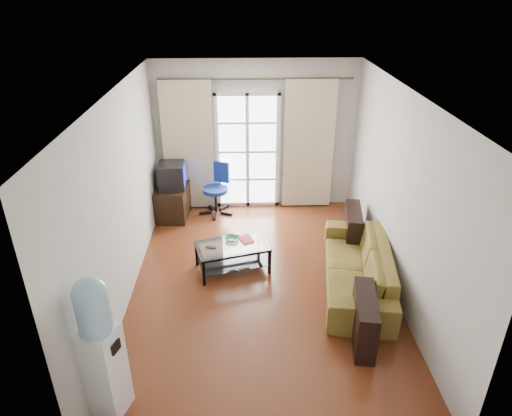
{
  "coord_description": "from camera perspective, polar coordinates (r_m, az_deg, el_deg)",
  "views": [
    {
      "loc": [
        -0.25,
        -5.28,
        3.9
      ],
      "look_at": [
        -0.07,
        0.35,
        1.04
      ],
      "focal_mm": 32.0,
      "sensor_mm": 36.0,
      "label": 1
    }
  ],
  "objects": [
    {
      "name": "wall_right",
      "position": [
        6.21,
        17.6,
        1.33
      ],
      "size": [
        0.02,
        5.2,
        2.7
      ],
      "primitive_type": "cube",
      "color": "#BAB8B1",
      "rests_on": "floor"
    },
    {
      "name": "wall_front",
      "position": [
        3.71,
        2.63,
        -16.57
      ],
      "size": [
        3.6,
        0.02,
        2.7
      ],
      "primitive_type": "cube",
      "color": "#BAB8B1",
      "rests_on": "floor"
    },
    {
      "name": "remote",
      "position": [
        6.61,
        -5.62,
        -4.92
      ],
      "size": [
        0.16,
        0.07,
        0.02
      ],
      "primitive_type": "cube",
      "rotation": [
        0.0,
        0.0,
        -0.22
      ],
      "color": "black",
      "rests_on": "coffee_table"
    },
    {
      "name": "sofa",
      "position": [
        6.52,
        12.56,
        -7.15
      ],
      "size": [
        2.45,
        1.53,
        0.64
      ],
      "primitive_type": "imported",
      "rotation": [
        0.0,
        0.0,
        -1.73
      ],
      "color": "brown",
      "rests_on": "floor"
    },
    {
      "name": "tv_stand",
      "position": [
        8.35,
        -10.31,
        0.84
      ],
      "size": [
        0.58,
        0.83,
        0.58
      ],
      "primitive_type": "cube",
      "rotation": [
        0.0,
        0.0,
        -0.07
      ],
      "color": "black",
      "rests_on": "floor"
    },
    {
      "name": "wall_left",
      "position": [
        6.06,
        -16.49,
        0.86
      ],
      "size": [
        0.02,
        5.2,
        2.7
      ],
      "primitive_type": "cube",
      "color": "#BAB8B1",
      "rests_on": "floor"
    },
    {
      "name": "french_door",
      "position": [
        8.32,
        -1.07,
        7.04
      ],
      "size": [
        1.16,
        0.06,
        2.15
      ],
      "color": "white",
      "rests_on": "wall_back"
    },
    {
      "name": "crt_tv",
      "position": [
        8.14,
        -10.59,
        4.03
      ],
      "size": [
        0.5,
        0.49,
        0.44
      ],
      "rotation": [
        0.0,
        0.0,
        0.04
      ],
      "color": "black",
      "rests_on": "tv_stand"
    },
    {
      "name": "curtain_left",
      "position": [
        8.27,
        -8.43,
        7.55
      ],
      "size": [
        0.9,
        0.07,
        2.35
      ],
      "primitive_type": "cube",
      "color": "beige",
      "rests_on": "curtain_rod"
    },
    {
      "name": "coffee_table",
      "position": [
        6.74,
        -2.97,
        -5.72
      ],
      "size": [
        1.15,
        0.85,
        0.42
      ],
      "rotation": [
        0.0,
        0.0,
        0.27
      ],
      "color": "silver",
      "rests_on": "floor"
    },
    {
      "name": "radiator",
      "position": [
        8.62,
        5.3,
        2.32
      ],
      "size": [
        0.64,
        0.12,
        0.64
      ],
      "primitive_type": "cube",
      "color": "gray",
      "rests_on": "floor"
    },
    {
      "name": "ceiling",
      "position": [
        5.42,
        0.85,
        14.12
      ],
      "size": [
        5.2,
        5.2,
        0.0
      ],
      "primitive_type": "plane",
      "rotation": [
        3.14,
        0.0,
        0.0
      ],
      "color": "white",
      "rests_on": "wall_back"
    },
    {
      "name": "bowl",
      "position": [
        6.77,
        -3.02,
        -3.83
      ],
      "size": [
        0.34,
        0.34,
        0.05
      ],
      "primitive_type": "imported",
      "rotation": [
        0.0,
        0.0,
        -0.36
      ],
      "color": "green",
      "rests_on": "coffee_table"
    },
    {
      "name": "curtain_rod",
      "position": [
        7.93,
        -0.03,
        15.85
      ],
      "size": [
        3.3,
        0.04,
        0.04
      ],
      "primitive_type": "cylinder",
      "rotation": [
        0.0,
        1.57,
        0.0
      ],
      "color": "#4C3F2D",
      "rests_on": "wall_back"
    },
    {
      "name": "book",
      "position": [
        6.74,
        -1.93,
        -4.11
      ],
      "size": [
        0.35,
        0.37,
        0.02
      ],
      "primitive_type": "imported",
      "rotation": [
        0.0,
        0.0,
        0.4
      ],
      "color": "#A73014",
      "rests_on": "coffee_table"
    },
    {
      "name": "wall_back",
      "position": [
        8.28,
        -0.05,
        8.97
      ],
      "size": [
        3.6,
        0.02,
        2.7
      ],
      "primitive_type": "cube",
      "color": "#BAB8B1",
      "rests_on": "floor"
    },
    {
      "name": "curtain_right",
      "position": [
        8.3,
        6.61,
        7.74
      ],
      "size": [
        0.9,
        0.07,
        2.35
      ],
      "primitive_type": "cube",
      "color": "beige",
      "rests_on": "curtain_rod"
    },
    {
      "name": "floor",
      "position": [
        6.57,
        0.69,
        -9.53
      ],
      "size": [
        5.2,
        5.2,
        0.0
      ],
      "primitive_type": "plane",
      "color": "brown",
      "rests_on": "ground"
    },
    {
      "name": "water_cooler",
      "position": [
        4.67,
        -18.9,
        -15.96
      ],
      "size": [
        0.41,
        0.41,
        1.59
      ],
      "rotation": [
        0.0,
        0.0,
        -0.32
      ],
      "color": "white",
      "rests_on": "floor"
    },
    {
      "name": "task_chair",
      "position": [
        8.38,
        -4.95,
        1.18
      ],
      "size": [
        0.84,
        0.84,
        0.94
      ],
      "rotation": [
        0.0,
        0.0,
        -0.39
      ],
      "color": "black",
      "rests_on": "floor"
    }
  ]
}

